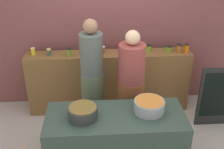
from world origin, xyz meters
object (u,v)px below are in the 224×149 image
Objects in this scene: preserve_jar_7 at (148,48)px; preserve_jar_8 at (169,49)px; preserve_jar_4 at (92,49)px; cook_in_cap at (131,91)px; preserve_jar_6 at (123,48)px; preserve_jar_2 at (69,52)px; preserve_jar_10 at (187,48)px; cooking_pot_center at (149,106)px; preserve_jar_1 at (49,52)px; preserve_jar_3 at (85,51)px; cook_with_tongs at (92,83)px; chalkboard_sign at (217,97)px; preserve_jar_5 at (102,50)px; cooking_pot_left at (83,112)px; preserve_jar_9 at (179,48)px; preserve_jar_0 at (33,51)px.

preserve_jar_7 is 1.16× the size of preserve_jar_8.
preserve_jar_4 is 0.98m from cook_in_cap.
preserve_jar_2 is at bearing -171.49° from preserve_jar_6.
preserve_jar_4 is 0.08× the size of cook_in_cap.
cooking_pot_center is at bearing -123.07° from preserve_jar_10.
preserve_jar_3 reaches higher than preserve_jar_1.
chalkboard_sign is (1.93, -0.03, -0.30)m from cook_with_tongs.
preserve_jar_5 is 1.09m from preserve_jar_8.
preserve_jar_8 is at bearing 0.64° from preserve_jar_1.
preserve_jar_10 is (0.27, -0.06, 0.02)m from preserve_jar_8.
cooking_pot_center reaches higher than cooking_pot_left.
preserve_jar_10 is 0.90m from chalkboard_sign.
preserve_jar_7 is 0.32× the size of cooking_pot_left.
cooking_pot_center is (-0.84, -1.29, -0.21)m from preserve_jar_10.
preserve_jar_8 is (1.36, 0.04, -0.01)m from preserve_jar_3.
preserve_jar_6 is 0.35× the size of cooking_pot_center.
preserve_jar_1 is at bearing 141.21° from cook_with_tongs.
preserve_jar_10 is 0.14× the size of chalkboard_sign.
cook_in_cap is at bearing -116.96° from preserve_jar_7.
cook_with_tongs is 1.07× the size of cook_in_cap.
chalkboard_sign is (1.37, 0.11, -0.24)m from cook_in_cap.
preserve_jar_5 is 0.77× the size of preserve_jar_9.
preserve_jar_3 is at bearing -170.86° from preserve_jar_6.
preserve_jar_10 is (2.46, -0.07, 0.01)m from preserve_jar_0.
preserve_jar_3 is at bearing -147.41° from preserve_jar_4.
preserve_jar_7 is 0.30× the size of cooking_pot_center.
preserve_jar_1 is at bearing -178.22° from preserve_jar_7.
cooking_pot_left is (-0.02, -1.38, -0.20)m from preserve_jar_3.
preserve_jar_2 is at bearing 129.50° from cooking_pot_center.
preserve_jar_2 is at bearing 167.22° from chalkboard_sign.
preserve_jar_9 is at bearing 133.64° from chalkboard_sign.
cook_with_tongs is at bearing -161.65° from preserve_jar_10.
preserve_jar_3 is 0.95× the size of preserve_jar_6.
preserve_jar_4 is 0.07× the size of cook_with_tongs.
preserve_jar_6 reaches higher than preserve_jar_8.
preserve_jar_3 is (0.83, -0.05, 0.00)m from preserve_jar_0.
preserve_jar_2 is at bearing 126.02° from cook_with_tongs.
preserve_jar_5 is 0.84× the size of preserve_jar_6.
cook_with_tongs is at bearing 82.34° from cooking_pot_left.
preserve_jar_7 is 0.49m from preserve_jar_9.
preserve_jar_4 is at bearing 15.22° from preserve_jar_2.
preserve_jar_5 is at bearing 179.13° from preserve_jar_8.
cooking_pot_center is at bearing -44.10° from preserve_jar_1.
cooking_pot_left is (0.56, -1.40, -0.20)m from preserve_jar_1.
preserve_jar_7 is (1.85, 0.02, -0.00)m from preserve_jar_0.
preserve_jar_2 is (0.57, -0.09, 0.01)m from preserve_jar_0.
preserve_jar_3 is at bearing 164.84° from chalkboard_sign.
preserve_jar_5 is at bearing 177.00° from preserve_jar_9.
preserve_jar_0 is at bearing 140.06° from cooking_pot_center.
preserve_jar_6 reaches higher than preserve_jar_5.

